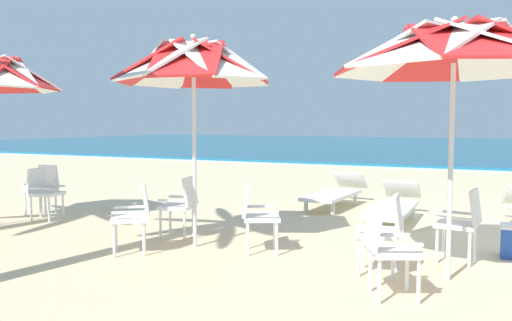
% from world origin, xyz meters
% --- Properties ---
extents(sea, '(80.00, 36.00, 0.10)m').
position_xyz_m(sea, '(0.00, 29.12, 0.05)').
color(sea, '#19607F').
rests_on(sea, ground).
extents(beach_umbrella_0, '(2.49, 2.49, 2.68)m').
position_xyz_m(beach_umbrella_0, '(-1.10, -2.43, 2.34)').
color(beach_umbrella_0, silver).
rests_on(beach_umbrella_0, ground).
extents(plastic_chair_0, '(0.61, 0.59, 0.87)m').
position_xyz_m(plastic_chair_0, '(-1.57, -3.24, 0.50)').
color(plastic_chair_0, white).
rests_on(plastic_chair_0, ground).
extents(plastic_chair_1, '(0.50, 0.48, 0.87)m').
position_xyz_m(plastic_chair_1, '(-1.73, -2.51, 0.50)').
color(plastic_chair_1, white).
rests_on(plastic_chair_1, ground).
extents(plastic_chair_2, '(0.51, 0.49, 0.87)m').
position_xyz_m(plastic_chair_2, '(-1.01, -1.65, 0.50)').
color(plastic_chair_2, white).
rests_on(plastic_chair_2, ground).
extents(beach_umbrella_1, '(2.08, 2.08, 2.76)m').
position_xyz_m(beach_umbrella_1, '(-4.23, -2.29, 2.35)').
color(beach_umbrella_1, silver).
rests_on(beach_umbrella_1, ground).
extents(plastic_chair_3, '(0.55, 0.52, 0.87)m').
position_xyz_m(plastic_chair_3, '(-4.69, -1.91, 0.50)').
color(plastic_chair_3, white).
rests_on(plastic_chair_3, ground).
extents(plastic_chair_4, '(0.61, 0.60, 0.87)m').
position_xyz_m(plastic_chair_4, '(-3.38, -2.23, 0.50)').
color(plastic_chair_4, white).
rests_on(plastic_chair_4, ground).
extents(plastic_chair_5, '(0.63, 0.62, 0.87)m').
position_xyz_m(plastic_chair_5, '(-4.73, -2.89, 0.50)').
color(plastic_chair_5, white).
rests_on(plastic_chair_5, ground).
extents(plastic_chair_7, '(0.53, 0.50, 0.87)m').
position_xyz_m(plastic_chair_7, '(-7.54, -1.75, 0.50)').
color(plastic_chair_7, white).
rests_on(plastic_chair_7, ground).
extents(plastic_chair_8, '(0.45, 0.48, 0.87)m').
position_xyz_m(plastic_chair_8, '(-7.96, -1.36, 0.50)').
color(plastic_chair_8, white).
rests_on(plastic_chair_8, ground).
extents(sun_lounger_2, '(0.66, 2.15, 0.62)m').
position_xyz_m(sun_lounger_2, '(-2.19, 0.59, 0.28)').
color(sun_lounger_2, white).
rests_on(sun_lounger_2, ground).
extents(sun_lounger_3, '(0.76, 2.18, 0.62)m').
position_xyz_m(sun_lounger_3, '(-3.48, 1.62, 0.28)').
color(sun_lounger_3, white).
rests_on(sun_lounger_3, ground).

